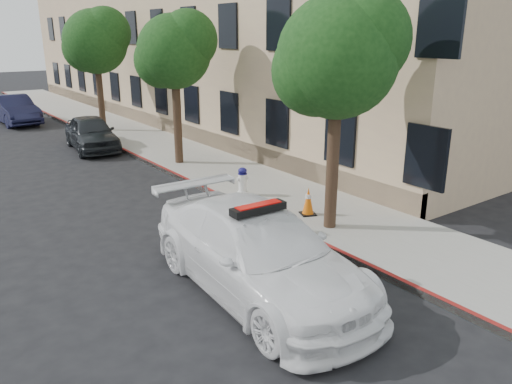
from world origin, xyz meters
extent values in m
plane|color=black|center=(0.00, 0.00, 0.00)|extent=(120.00, 120.00, 0.00)
cube|color=gray|center=(3.60, 10.00, 0.07)|extent=(3.20, 50.00, 0.15)
cube|color=maroon|center=(2.06, 10.00, 0.07)|extent=(0.12, 50.00, 0.15)
cube|color=tan|center=(9.20, 15.00, 5.00)|extent=(8.00, 36.00, 10.00)
cylinder|color=black|center=(2.90, -2.00, 1.80)|extent=(0.30, 0.30, 3.30)
sphere|color=#123711|center=(2.90, -2.00, 4.25)|extent=(2.80, 2.80, 2.80)
sphere|color=#123711|center=(3.30, -2.30, 4.65)|extent=(2.24, 2.24, 2.24)
sphere|color=#123711|center=(2.55, -1.70, 3.95)|extent=(2.10, 2.10, 2.10)
cylinder|color=black|center=(2.90, 6.00, 1.74)|extent=(0.30, 0.30, 3.19)
sphere|color=#123711|center=(2.90, 6.00, 4.14)|extent=(2.60, 2.60, 2.60)
sphere|color=#123711|center=(3.30, 5.70, 4.54)|extent=(2.08, 2.08, 2.08)
sphere|color=#123711|center=(2.55, 6.30, 3.84)|extent=(1.95, 1.95, 1.95)
cylinder|color=black|center=(2.90, 14.00, 1.86)|extent=(0.30, 0.30, 3.41)
sphere|color=#123711|center=(2.90, 14.00, 4.36)|extent=(3.00, 3.00, 3.00)
sphere|color=#123711|center=(3.30, 13.70, 4.76)|extent=(2.40, 2.40, 2.40)
sphere|color=#123711|center=(2.55, 14.30, 4.06)|extent=(2.25, 2.25, 2.25)
imported|color=white|center=(-0.33, -3.36, 0.82)|extent=(2.54, 5.73, 1.63)
cube|color=black|center=(-0.33, -3.36, 1.69)|extent=(1.11, 0.33, 0.14)
cube|color=#A50A07|center=(-0.33, -3.36, 1.75)|extent=(0.91, 0.26, 0.06)
imported|color=black|center=(1.20, 10.63, 0.72)|extent=(2.17, 4.38, 1.44)
imported|color=black|center=(-0.07, 19.39, 0.77)|extent=(1.98, 4.77, 1.53)
cylinder|color=white|center=(2.58, 1.37, 0.20)|extent=(0.32, 0.32, 0.10)
cylinder|color=white|center=(2.58, 1.37, 0.53)|extent=(0.24, 0.24, 0.56)
ellipsoid|color=navy|center=(2.58, 1.37, 0.90)|extent=(0.26, 0.26, 0.18)
cylinder|color=white|center=(2.58, 1.37, 0.66)|extent=(0.36, 0.18, 0.10)
cylinder|color=white|center=(2.58, 1.37, 0.66)|extent=(0.14, 0.20, 0.10)
cube|color=black|center=(3.03, -1.04, 0.17)|extent=(0.51, 0.51, 0.03)
cone|color=#E1610B|center=(3.03, -1.04, 0.54)|extent=(0.30, 0.30, 0.72)
cylinder|color=white|center=(3.03, -1.04, 0.66)|extent=(0.16, 0.16, 0.11)
camera|label=1|loc=(-5.46, -10.32, 4.80)|focal=35.00mm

